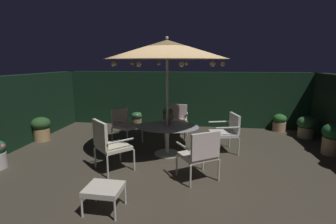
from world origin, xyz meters
The scene contains 17 objects.
ground_plane centered at (0.00, 0.00, -0.01)m, with size 8.62×6.71×0.02m, color #443D31.
hedge_backdrop_rear centered at (0.00, 3.20, 0.92)m, with size 8.62×0.30×1.84m, color black.
hedge_backdrop_left centered at (-4.16, 0.00, 0.92)m, with size 0.30×6.71×1.84m, color black.
patio_dining_table centered at (-0.23, 0.34, 0.55)m, with size 1.49×1.13×0.70m.
patio_umbrella centered at (-0.23, 0.34, 2.43)m, with size 2.74×2.74×2.71m.
centerpiece_planter centered at (-0.23, 0.47, 0.96)m, with size 0.26×0.26×0.42m.
patio_chair_north centered at (-1.50, 1.07, 0.55)m, with size 0.82×0.81×0.93m.
patio_chair_northeast centered at (-1.26, -0.72, 0.60)m, with size 0.87×0.87×1.05m.
patio_chair_east centered at (0.56, -0.89, 0.55)m, with size 0.83×0.81×0.96m.
patio_chair_southeast centered at (1.19, 0.73, 0.55)m, with size 0.76×0.75×0.94m.
patio_chair_south centered at (-0.14, 1.80, 0.56)m, with size 0.63×0.62×0.94m.
ottoman_footrest centered at (-0.82, -2.04, 0.33)m, with size 0.54×0.47×0.38m.
potted_plant_left_far centered at (3.67, 0.87, 0.41)m, with size 0.54×0.54×0.75m.
potted_plant_left_near centered at (-1.59, 2.66, 0.28)m, with size 0.37×0.37×0.52m.
potted_plant_back_left centered at (3.59, 2.23, 0.34)m, with size 0.51×0.51×0.62m.
potted_plant_back_center centered at (-3.86, 0.91, 0.36)m, with size 0.51×0.51×0.67m.
potted_plant_back_right centered at (3.03, 2.85, 0.29)m, with size 0.41×0.41×0.55m.
Camera 1 is at (0.56, -5.20, 2.17)m, focal length 26.44 mm.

